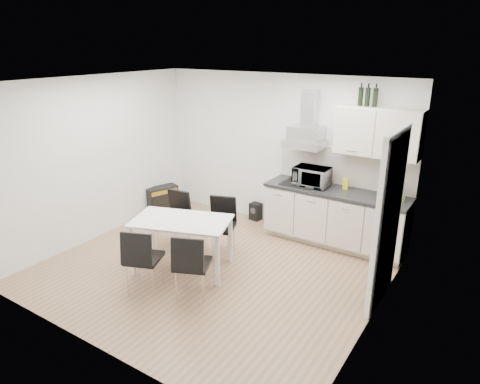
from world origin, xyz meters
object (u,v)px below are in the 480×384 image
object	(u,v)px
chair_far_left	(173,220)
guitar_amp	(162,199)
chair_far_right	(220,228)
dining_table	(181,226)
kitchenette	(340,195)
floor_speaker	(256,211)
chair_near_right	(193,265)
chair_near_left	(144,259)

from	to	relation	value
chair_far_left	guitar_amp	xyz separation A→B (m)	(-1.15, 1.00, -0.19)
chair_far_right	dining_table	bearing A→B (deg)	53.32
guitar_amp	kitchenette	bearing A→B (deg)	27.86
guitar_amp	floor_speaker	distance (m)	1.81
chair_far_left	chair_near_right	bearing A→B (deg)	138.10
dining_table	chair_far_left	size ratio (longest dim) A/B	1.71
kitchenette	dining_table	size ratio (longest dim) A/B	1.68
chair_far_left	chair_far_right	bearing A→B (deg)	-170.81
dining_table	chair_near_right	size ratio (longest dim) A/B	1.71
dining_table	floor_speaker	bearing A→B (deg)	72.35
dining_table	floor_speaker	distance (m)	2.16
kitchenette	dining_table	world-z (taller)	kitchenette
dining_table	chair_far_right	xyz separation A→B (m)	(0.20, 0.64, -0.22)
guitar_amp	floor_speaker	xyz separation A→B (m)	(1.70, 0.63, -0.09)
kitchenette	floor_speaker	bearing A→B (deg)	174.11
chair_far_right	floor_speaker	size ratio (longest dim) A/B	2.81
dining_table	guitar_amp	bearing A→B (deg)	120.86
chair_near_right	floor_speaker	world-z (taller)	chair_near_right
dining_table	chair_near_left	xyz separation A→B (m)	(-0.06, -0.68, -0.22)
chair_near_right	guitar_amp	size ratio (longest dim) A/B	1.37
kitchenette	floor_speaker	distance (m)	1.75
dining_table	chair_near_left	size ratio (longest dim) A/B	1.71
guitar_amp	chair_far_right	bearing A→B (deg)	-3.26
chair_far_left	kitchenette	bearing A→B (deg)	-148.52
chair_near_right	dining_table	bearing A→B (deg)	117.04
chair_far_right	floor_speaker	distance (m)	1.51
guitar_amp	floor_speaker	world-z (taller)	guitar_amp
dining_table	guitar_amp	distance (m)	2.32
chair_far_left	floor_speaker	distance (m)	1.74
dining_table	chair_near_left	world-z (taller)	chair_near_left
chair_far_left	chair_near_left	size ratio (longest dim) A/B	1.00
chair_near_right	floor_speaker	distance (m)	2.65
chair_far_left	chair_far_right	xyz separation A→B (m)	(0.79, 0.17, 0.00)
chair_far_right	guitar_amp	distance (m)	2.12
dining_table	chair_far_right	distance (m)	0.71
dining_table	chair_far_left	bearing A→B (deg)	122.36
chair_near_right	chair_far_right	bearing A→B (deg)	84.92
kitchenette	guitar_amp	bearing A→B (deg)	-172.04
chair_far_left	chair_far_right	world-z (taller)	same
kitchenette	chair_near_right	distance (m)	2.62
dining_table	chair_far_left	distance (m)	0.79
kitchenette	dining_table	bearing A→B (deg)	-128.74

